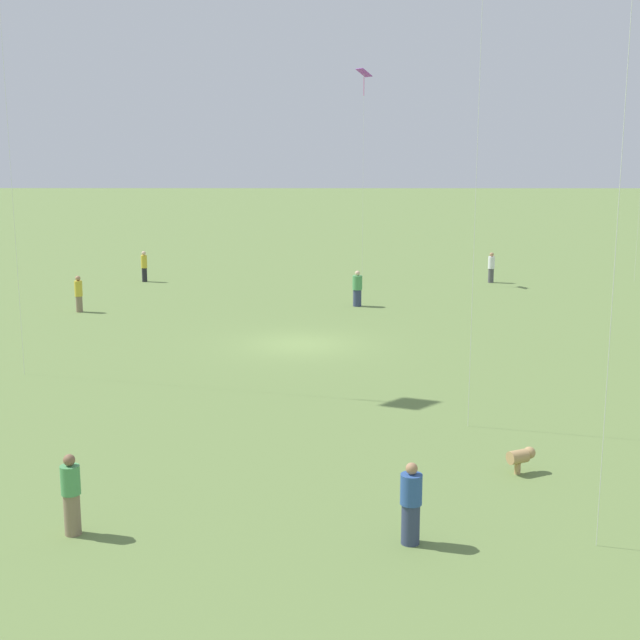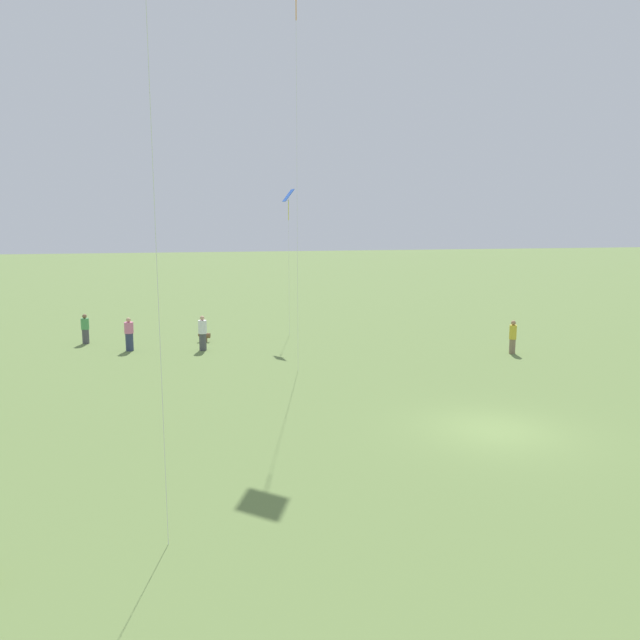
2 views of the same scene
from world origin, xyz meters
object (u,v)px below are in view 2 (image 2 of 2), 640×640
at_px(kite_7, 288,200).
at_px(dog_0, 204,336).
at_px(person_0, 513,337).
at_px(person_5, 129,335).
at_px(person_4, 203,333).
at_px(person_2, 85,329).

relative_size(kite_7, dog_0, 12.14).
bearing_deg(person_0, person_5, 142.07).
distance_m(person_0, person_4, 16.05).
bearing_deg(person_4, dog_0, -56.59).
xyz_separation_m(person_0, person_4, (4.45, 15.42, 0.04)).
height_order(person_2, dog_0, person_2).
height_order(person_0, person_4, person_4).
distance_m(person_4, dog_0, 2.40).
relative_size(person_5, dog_0, 2.50).
height_order(person_5, dog_0, person_5).
relative_size(person_0, dog_0, 2.45).
xyz_separation_m(person_0, person_2, (7.77, 21.67, -0.05)).
height_order(person_2, person_4, person_4).
relative_size(person_0, person_4, 0.94).
bearing_deg(dog_0, person_0, -99.55).
relative_size(person_4, kite_7, 0.21).
height_order(person_4, kite_7, kite_7).
height_order(person_5, kite_7, kite_7).
bearing_deg(person_0, kite_7, 119.93).
distance_m(person_4, kite_7, 9.34).
height_order(person_0, dog_0, person_0).
bearing_deg(person_2, person_0, -97.37).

